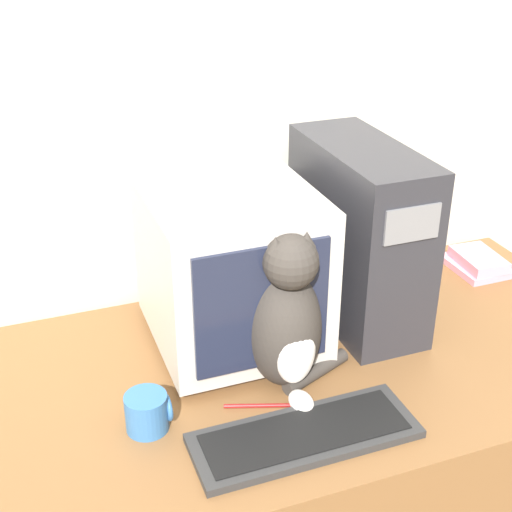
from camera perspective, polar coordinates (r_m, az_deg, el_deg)
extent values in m
cube|color=beige|center=(1.93, -1.61, 12.47)|extent=(7.00, 0.05, 2.50)
cube|color=brown|center=(1.98, 3.46, -16.90)|extent=(1.69, 0.82, 0.73)
cube|color=#BCB7AD|center=(1.81, -1.93, -6.38)|extent=(0.27, 0.25, 0.02)
cube|color=#BCB7AD|center=(1.71, -2.03, -0.74)|extent=(0.38, 0.41, 0.38)
cube|color=#1E2338|center=(1.53, 0.50, -4.23)|extent=(0.31, 0.01, 0.29)
cube|color=#28282D|center=(1.84, 8.17, 1.82)|extent=(0.20, 0.47, 0.46)
cube|color=slate|center=(1.61, 12.40, 2.49)|extent=(0.14, 0.01, 0.08)
cube|color=#2D2D2D|center=(1.52, 3.92, -14.15)|extent=(0.48, 0.17, 0.02)
cube|color=black|center=(1.52, 3.94, -13.85)|extent=(0.43, 0.13, 0.00)
ellipsoid|color=#38332D|center=(1.60, 2.18, -5.67)|extent=(0.17, 0.19, 0.29)
ellipsoid|color=white|center=(1.56, 3.18, -7.68)|extent=(0.09, 0.05, 0.16)
sphere|color=#38332D|center=(1.48, 2.79, -0.47)|extent=(0.12, 0.12, 0.12)
cone|color=#38332D|center=(1.45, 1.57, 0.94)|extent=(0.04, 0.04, 0.03)
cone|color=#38332D|center=(1.47, 4.08, 1.36)|extent=(0.04, 0.04, 0.03)
ellipsoid|color=white|center=(1.59, 3.63, -11.55)|extent=(0.05, 0.08, 0.04)
cylinder|color=#38332D|center=(1.68, 4.77, -9.20)|extent=(0.19, 0.11, 0.03)
cube|color=pink|center=(2.24, 17.20, -0.73)|extent=(0.15, 0.19, 0.02)
cube|color=pink|center=(2.22, 17.38, -0.27)|extent=(0.12, 0.17, 0.03)
cylinder|color=maroon|center=(1.60, 0.29, -11.88)|extent=(0.15, 0.06, 0.01)
cylinder|color=#33669E|center=(1.54, -8.75, -12.26)|extent=(0.09, 0.09, 0.08)
torus|color=#33669E|center=(1.55, -7.08, -11.93)|extent=(0.01, 0.06, 0.06)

